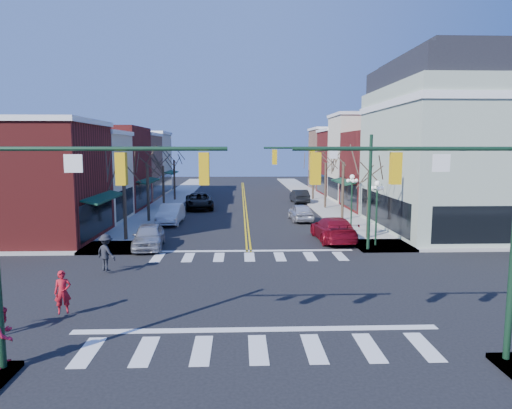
{
  "coord_description": "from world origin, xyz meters",
  "views": [
    {
      "loc": [
        -0.58,
        -20.1,
        6.45
      ],
      "look_at": [
        0.48,
        8.77,
        2.8
      ],
      "focal_mm": 32.0,
      "sensor_mm": 36.0,
      "label": 1
    }
  ],
  "objects": [
    {
      "name": "tree_left_d",
      "position": [
        -8.4,
        35.0,
        2.45
      ],
      "size": [
        0.24,
        0.24,
        4.9
      ],
      "primitive_type": "cylinder",
      "color": "#382B21",
      "rests_on": "ground"
    },
    {
      "name": "traffic_mast_far_right",
      "position": [
        5.55,
        7.4,
        4.71
      ],
      "size": [
        6.6,
        0.28,
        7.2
      ],
      "color": "#14331E",
      "rests_on": "ground"
    },
    {
      "name": "traffic_mast_near_right",
      "position": [
        5.55,
        -7.4,
        4.71
      ],
      "size": [
        6.6,
        0.28,
        7.2
      ],
      "color": "#14331E",
      "rests_on": "ground"
    },
    {
      "name": "car_left_mid",
      "position": [
        -6.4,
        18.31,
        0.82
      ],
      "size": [
        1.89,
        5.04,
        1.64
      ],
      "primitive_type": "imported",
      "rotation": [
        0.0,
        0.0,
        -0.03
      ],
      "color": "silver",
      "rests_on": "ground"
    },
    {
      "name": "sidewalk_left",
      "position": [
        -8.75,
        20.0,
        0.07
      ],
      "size": [
        3.5,
        70.0,
        0.15
      ],
      "primitive_type": "cube",
      "color": "#9E9B93",
      "rests_on": "ground"
    },
    {
      "name": "car_right_near",
      "position": [
        5.88,
        10.65,
        0.84
      ],
      "size": [
        2.54,
        5.84,
        1.67
      ],
      "primitive_type": "imported",
      "rotation": [
        0.0,
        0.0,
        3.18
      ],
      "color": "maroon",
      "rests_on": "ground"
    },
    {
      "name": "bldg_left_stucco_b",
      "position": [
        -15.5,
        43.5,
        4.1
      ],
      "size": [
        10.0,
        8.0,
        8.2
      ],
      "primitive_type": "cube",
      "color": "beige",
      "rests_on": "ground"
    },
    {
      "name": "pedestrian_red_a",
      "position": [
        -7.3,
        -3.11,
        0.98
      ],
      "size": [
        0.7,
        0.57,
        1.66
      ],
      "primitive_type": "imported",
      "rotation": [
        0.0,
        0.0,
        0.32
      ],
      "color": "#AF121F",
      "rests_on": "sidewalk_left"
    },
    {
      "name": "bldg_left_brick_b",
      "position": [
        -15.5,
        27.5,
        4.25
      ],
      "size": [
        10.0,
        9.0,
        8.5
      ],
      "primitive_type": "cube",
      "color": "maroon",
      "rests_on": "ground"
    },
    {
      "name": "lamppost_midblock",
      "position": [
        8.2,
        15.0,
        2.96
      ],
      "size": [
        0.36,
        0.36,
        4.33
      ],
      "color": "#14331E",
      "rests_on": "ground"
    },
    {
      "name": "lamppost_corner",
      "position": [
        8.2,
        8.5,
        2.96
      ],
      "size": [
        0.36,
        0.36,
        4.33
      ],
      "color": "#14331E",
      "rests_on": "ground"
    },
    {
      "name": "tree_left_c",
      "position": [
        -8.4,
        27.0,
        2.27
      ],
      "size": [
        0.24,
        0.24,
        4.55
      ],
      "primitive_type": "cylinder",
      "color": "#382B21",
      "rests_on": "ground"
    },
    {
      "name": "car_right_far",
      "position": [
        6.4,
        32.27,
        0.78
      ],
      "size": [
        1.89,
        4.79,
        1.55
      ],
      "primitive_type": "imported",
      "rotation": [
        0.0,
        0.0,
        3.19
      ],
      "color": "black",
      "rests_on": "ground"
    },
    {
      "name": "tree_right_c",
      "position": [
        8.4,
        27.0,
        2.42
      ],
      "size": [
        0.24,
        0.24,
        4.83
      ],
      "primitive_type": "cylinder",
      "color": "#382B21",
      "rests_on": "ground"
    },
    {
      "name": "bldg_right_stucco",
      "position": [
        15.5,
        33.5,
        5.0
      ],
      "size": [
        10.0,
        7.0,
        10.0
      ],
      "primitive_type": "cube",
      "color": "beige",
      "rests_on": "ground"
    },
    {
      "name": "car_left_far",
      "position": [
        -4.8,
        27.43,
        0.84
      ],
      "size": [
        3.47,
        6.31,
        1.67
      ],
      "primitive_type": "imported",
      "rotation": [
        0.0,
        0.0,
        0.12
      ],
      "color": "black",
      "rests_on": "ground"
    },
    {
      "name": "traffic_mast_near_left",
      "position": [
        -5.55,
        -7.4,
        4.71
      ],
      "size": [
        6.6,
        0.28,
        7.2
      ],
      "color": "#14331E",
      "rests_on": "ground"
    },
    {
      "name": "victorian_corner",
      "position": [
        16.5,
        14.5,
        6.66
      ],
      "size": [
        12.25,
        14.25,
        13.3
      ],
      "color": "#A1B199",
      "rests_on": "ground"
    },
    {
      "name": "car_right_mid",
      "position": [
        4.8,
        19.35,
        0.76
      ],
      "size": [
        2.02,
        4.56,
        1.52
      ],
      "primitive_type": "imported",
      "rotation": [
        0.0,
        0.0,
        3.19
      ],
      "color": "silver",
      "rests_on": "ground"
    },
    {
      "name": "bldg_left_brick_a",
      "position": [
        -15.5,
        11.75,
        4.0
      ],
      "size": [
        10.0,
        8.5,
        8.0
      ],
      "primitive_type": "cube",
      "color": "maroon",
      "rests_on": "ground"
    },
    {
      "name": "bldg_right_brick_a",
      "position": [
        15.5,
        25.75,
        4.0
      ],
      "size": [
        10.0,
        8.5,
        8.0
      ],
      "primitive_type": "cube",
      "color": "maroon",
      "rests_on": "ground"
    },
    {
      "name": "pedestrian_red_b",
      "position": [
        -7.43,
        -7.25,
        1.03
      ],
      "size": [
        0.67,
        0.86,
        1.76
      ],
      "primitive_type": "imported",
      "rotation": [
        0.0,
        0.0,
        1.57
      ],
      "color": "red",
      "rests_on": "sidewalk_left"
    },
    {
      "name": "sidewalk_right",
      "position": [
        8.75,
        20.0,
        0.07
      ],
      "size": [
        3.5,
        70.0,
        0.15
      ],
      "primitive_type": "cube",
      "color": "#9E9B93",
      "rests_on": "ground"
    },
    {
      "name": "ground",
      "position": [
        0.0,
        0.0,
        0.0
      ],
      "size": [
        160.0,
        160.0,
        0.0
      ],
      "primitive_type": "plane",
      "color": "black",
      "rests_on": "ground"
    },
    {
      "name": "tree_right_d",
      "position": [
        8.4,
        35.0,
        2.48
      ],
      "size": [
        0.24,
        0.24,
        4.97
      ],
      "primitive_type": "cylinder",
      "color": "#382B21",
      "rests_on": "ground"
    },
    {
      "name": "bldg_right_brick_b",
      "position": [
        15.5,
        41.0,
        4.25
      ],
      "size": [
        10.0,
        8.0,
        8.5
      ],
      "primitive_type": "cube",
      "color": "maroon",
      "rests_on": "ground"
    },
    {
      "name": "pedestrian_dark_b",
      "position": [
        -7.41,
        2.95,
        1.09
      ],
      "size": [
        1.4,
        1.27,
        1.89
      ],
      "primitive_type": "imported",
      "rotation": [
        0.0,
        0.0,
        2.53
      ],
      "color": "black",
      "rests_on": "sidewalk_left"
    },
    {
      "name": "bldg_right_tan",
      "position": [
        15.5,
        49.0,
        4.5
      ],
      "size": [
        10.0,
        8.0,
        9.0
      ],
      "primitive_type": "cube",
      "color": "#9D7056",
      "rests_on": "ground"
    },
    {
      "name": "car_left_near",
      "position": [
        -6.4,
        8.82,
        0.78
      ],
      "size": [
        2.26,
        4.72,
        1.56
      ],
      "primitive_type": "imported",
      "rotation": [
        0.0,
        0.0,
        0.09
      ],
      "color": "#ABABAF",
      "rests_on": "ground"
    },
    {
      "name": "tree_right_a",
      "position": [
        8.4,
        11.0,
        2.31
      ],
      "size": [
        0.24,
        0.24,
        4.62
      ],
      "primitive_type": "cylinder",
      "color": "#382B21",
      "rests_on": "ground"
    },
    {
      "name": "tree_left_b",
      "position": [
        -8.4,
        19.0,
        2.52
      ],
      "size": [
        0.24,
        0.24,
        5.04
      ],
      "primitive_type": "cylinder",
      "color": "#382B21",
      "rests_on": "ground"
    },
    {
      "name": "bldg_left_stucco_a",
      "position": [
        -15.5,
        19.5,
        3.75
      ],
      "size": [
        10.0,
        7.0,
        7.5
      ],
      "primitive_type": "cube",
      "color": "beige",
      "rests_on": "ground"
    },
    {
      "name": "tree_right_b",
      "position": [
        8.4,
        19.0,
        2.59
      ],
      "size": [
        0.24,
        0.24,
        5.18
      ],
      "primitive_type": "cylinder",
      "color": "#382B21",
      "rests_on": "ground"
    },
    {
      "name": "bldg_left_tan",
      "position": [
        -15.5,
        35.75,
        3.9
      ],
      "size": [
        10.0,
        7.5,
        7.8
      ],
      "primitive_type": "cube",
      "color": "#9D7056",
      "rests_on": "ground"
    },
    {
      "name": "tree_left_a",
      "position": [
        -8.4,
        11.0,
        2.38
      ],
      "size": [
        0.24,
        0.24,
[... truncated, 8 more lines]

